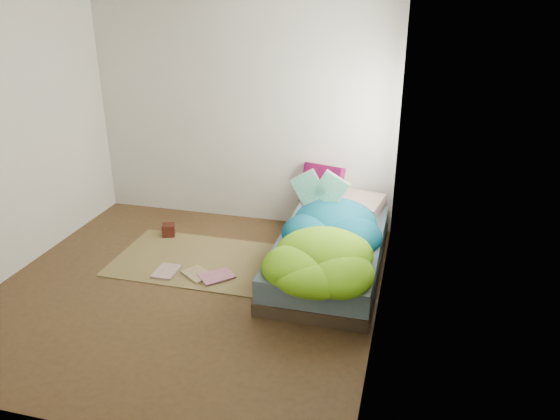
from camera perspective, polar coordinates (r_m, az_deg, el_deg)
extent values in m
cube|color=#462F1B|center=(5.21, -9.77, -8.16)|extent=(3.50, 3.50, 0.00)
cube|color=silver|center=(6.25, -4.04, 10.29)|extent=(3.50, 0.04, 2.60)
cube|color=silver|center=(3.29, -23.57, -3.45)|extent=(3.50, 0.04, 2.60)
cube|color=silver|center=(4.26, 11.12, 3.88)|extent=(0.04, 3.50, 2.60)
cube|color=white|center=(5.09, 11.81, 8.12)|extent=(0.01, 1.00, 1.20)
cube|color=#392D1F|center=(5.46, 5.15, -5.60)|extent=(1.00, 2.00, 0.12)
cube|color=slate|center=(5.38, 5.21, -4.01)|extent=(0.98, 1.96, 0.22)
cube|color=brown|center=(5.69, -8.94, -5.16)|extent=(1.60, 1.10, 0.01)
cube|color=beige|center=(6.01, 7.62, 0.70)|extent=(0.70, 0.53, 0.14)
cube|color=#4D052C|center=(6.07, 4.41, 2.62)|extent=(0.47, 0.25, 0.44)
cube|color=#3D170D|center=(6.23, -11.56, -2.05)|extent=(0.17, 0.17, 0.13)
imported|color=beige|center=(5.53, -12.80, -6.15)|extent=(0.22, 0.30, 0.02)
imported|color=pink|center=(5.41, -7.13, -6.39)|extent=(0.39, 0.39, 0.03)
imported|color=tan|center=(5.34, -9.58, -7.00)|extent=(0.36, 0.34, 0.02)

